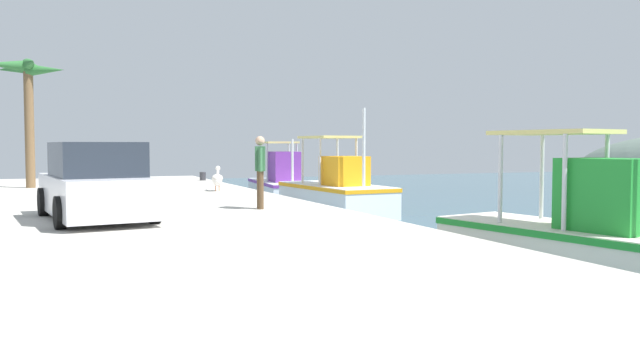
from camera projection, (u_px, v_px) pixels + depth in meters
quay_pier at (126, 238)px, 13.12m from camera, size 36.00×10.00×0.80m
fishing_boat_nearest at (282, 183)px, 27.63m from camera, size 5.61×2.47×2.56m
fishing_boat_second at (336, 193)px, 21.33m from camera, size 5.13×2.36×3.45m
fishing_boat_third at (578, 237)px, 11.25m from camera, size 5.39×2.65×3.24m
pelican at (217, 179)px, 21.01m from camera, size 0.97×0.52×0.82m
fisherman_standing at (260, 169)px, 15.11m from camera, size 0.56×0.34×1.72m
parked_car at (96, 184)px, 12.92m from camera, size 4.28×2.25×1.57m
mooring_bollard_nearest at (203, 176)px, 27.37m from camera, size 0.26×0.26×0.36m
palm_tree at (27, 82)px, 22.43m from camera, size 2.64×2.77×4.54m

